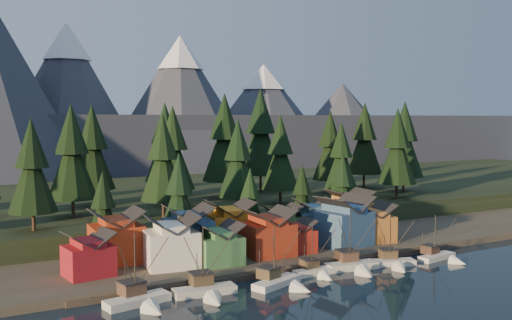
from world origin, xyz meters
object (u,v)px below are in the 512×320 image
boat_3 (316,265)px  house_front_0 (88,253)px  boat_2 (282,275)px  house_back_1 (188,229)px  house_back_0 (116,235)px  boat_0 (141,291)px  boat_6 (441,251)px  house_front_1 (171,240)px  boat_4 (355,258)px  boat_5 (393,256)px  boat_1 (207,282)px

boat_3 → house_front_0: (-37.47, 14.37, 3.55)m
boat_2 → house_back_1: size_ratio=1.14×
house_front_0 → house_back_0: size_ratio=0.86×
house_front_0 → house_back_1: (20.52, 5.39, 1.16)m
boat_0 → boat_6: boat_0 is taller
house_front_1 → house_back_0: size_ratio=1.02×
house_front_0 → house_back_0: (6.60, 6.63, 1.23)m
boat_4 → house_front_1: (-31.12, 13.92, 4.11)m
house_front_1 → house_back_0: bearing=143.6°
house_front_1 → house_front_0: bearing=-176.8°
boat_0 → house_front_1: (10.27, 14.51, 4.13)m
boat_0 → boat_4: boat_4 is taller
boat_5 → house_back_1: size_ratio=1.08×
house_front_0 → boat_1: bearing=-54.0°
house_back_0 → boat_2: bearing=-46.1°
house_front_0 → boat_2: bearing=-39.1°
boat_6 → house_back_1: size_ratio=1.03×
boat_4 → boat_3: bearing=-175.4°
house_back_1 → boat_4: bearing=-31.6°
house_front_0 → boat_4: bearing=-25.7°
boat_6 → house_front_1: bearing=153.5°
house_front_0 → house_back_1: house_back_1 is taller
boat_2 → boat_5: bearing=-18.4°
house_front_1 → house_back_0: house_back_0 is taller
boat_4 → boat_0: bearing=-170.6°
boat_1 → house_back_1: bearing=81.0°
boat_5 → house_back_0: house_back_0 is taller
boat_1 → house_back_1: house_back_1 is taller
house_back_0 → house_back_1: 13.97m
boat_1 → boat_6: size_ratio=1.19×
house_front_1 → boat_0: bearing=-118.1°
boat_3 → house_back_0: bearing=145.3°
boat_1 → house_front_0: bearing=138.7°
boat_0 → boat_2: boat_0 is taller
boat_4 → boat_1: bearing=-169.7°
house_front_0 → house_front_1: size_ratio=0.84×
boat_4 → boat_6: bearing=2.2°
boat_2 → house_back_1: bearing=88.2°
boat_1 → house_back_0: 24.50m
boat_5 → boat_2: bearing=-157.9°
boat_0 → boat_6: (61.61, -1.67, -0.53)m
boat_5 → boat_6: (11.84, -0.96, -0.18)m
boat_0 → house_back_1: house_back_1 is taller
boat_2 → boat_5: (25.79, 1.10, -0.10)m
boat_0 → house_back_1: size_ratio=1.24×
boat_1 → house_back_1: (5.37, 21.29, 4.40)m
boat_4 → house_front_1: 34.34m
boat_4 → house_front_0: bearing=170.5°
boat_3 → boat_1: bearing=-176.6°
boat_6 → house_back_0: bearing=149.1°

